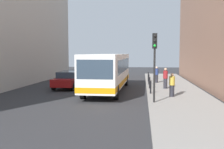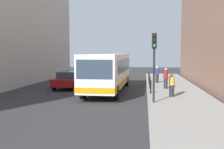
% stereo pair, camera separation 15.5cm
% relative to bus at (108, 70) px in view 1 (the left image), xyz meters
% --- Properties ---
extents(ground_plane, '(80.00, 80.00, 0.00)m').
position_rel_bus_xyz_m(ground_plane, '(-0.10, -2.82, -1.73)').
color(ground_plane, '#2D2D30').
extents(sidewalk, '(4.40, 40.00, 0.15)m').
position_rel_bus_xyz_m(sidewalk, '(5.30, -2.82, -1.65)').
color(sidewalk, gray).
rests_on(sidewalk, ground).
extents(bus, '(2.77, 11.07, 3.00)m').
position_rel_bus_xyz_m(bus, '(0.00, 0.00, 0.00)').
color(bus, white).
rests_on(bus, ground).
extents(car_beside_bus, '(1.96, 4.45, 1.48)m').
position_rel_bus_xyz_m(car_beside_bus, '(-3.67, 1.33, -0.94)').
color(car_beside_bus, maroon).
rests_on(car_beside_bus, ground).
extents(traffic_light, '(0.28, 0.33, 4.10)m').
position_rel_bus_xyz_m(traffic_light, '(3.45, -5.50, 1.28)').
color(traffic_light, black).
rests_on(traffic_light, sidewalk).
extents(bollard_near, '(0.11, 0.11, 0.95)m').
position_rel_bus_xyz_m(bollard_near, '(3.35, -1.97, -1.10)').
color(bollard_near, black).
rests_on(bollard_near, sidewalk).
extents(bollard_mid, '(0.11, 0.11, 0.95)m').
position_rel_bus_xyz_m(bollard_mid, '(3.35, 0.87, -1.10)').
color(bollard_mid, black).
rests_on(bollard_mid, sidewalk).
extents(bollard_far, '(0.11, 0.11, 0.95)m').
position_rel_bus_xyz_m(bollard_far, '(3.35, 3.71, -1.10)').
color(bollard_far, black).
rests_on(bollard_far, sidewalk).
extents(bollard_farthest, '(0.11, 0.11, 0.95)m').
position_rel_bus_xyz_m(bollard_farthest, '(3.35, 6.54, -1.10)').
color(bollard_farthest, black).
rests_on(bollard_farthest, sidewalk).
extents(pedestrian_near_signal, '(0.38, 0.38, 1.59)m').
position_rel_bus_xyz_m(pedestrian_near_signal, '(4.73, -3.22, -0.78)').
color(pedestrian_near_signal, '#26262D').
rests_on(pedestrian_near_signal, sidewalk).
extents(pedestrian_mid_sidewalk, '(0.38, 0.38, 1.71)m').
position_rel_bus_xyz_m(pedestrian_mid_sidewalk, '(4.65, 1.00, -0.72)').
color(pedestrian_mid_sidewalk, '#26262D').
rests_on(pedestrian_mid_sidewalk, sidewalk).
extents(pedestrian_far_sidewalk, '(0.38, 0.38, 1.60)m').
position_rel_bus_xyz_m(pedestrian_far_sidewalk, '(4.14, 5.39, -0.78)').
color(pedestrian_far_sidewalk, '#26262D').
rests_on(pedestrian_far_sidewalk, sidewalk).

